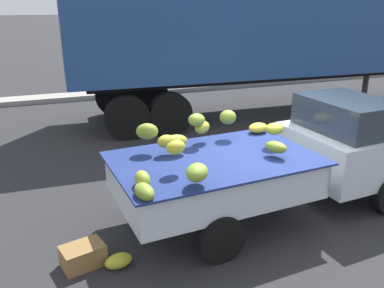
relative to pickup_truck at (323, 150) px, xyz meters
name	(u,v)px	position (x,y,z in m)	size (l,w,h in m)	color
ground	(265,205)	(-0.96, 0.11, -0.89)	(220.00, 220.00, 0.00)	#28282B
curb_strip	(138,92)	(-0.96, 9.14, -0.81)	(80.00, 0.80, 0.16)	gray
pickup_truck	(323,150)	(0.00, 0.00, 0.00)	(5.21, 2.13, 1.70)	silver
semi_trailer	(278,25)	(2.31, 5.25, 1.66)	(12.10, 3.11, 3.95)	navy
fallen_banana_bunch_near_tailgate	(118,261)	(-3.54, -0.67, -0.79)	(0.36, 0.21, 0.18)	gold
produce_crate	(83,256)	(-3.94, -0.46, -0.75)	(0.52, 0.36, 0.28)	olive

